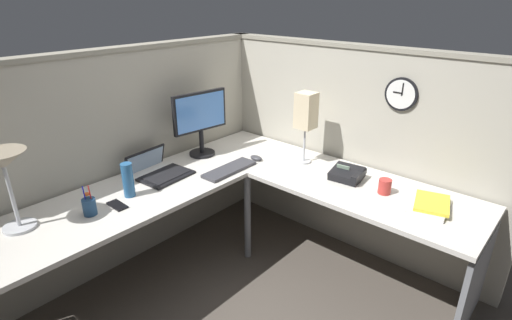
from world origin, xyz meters
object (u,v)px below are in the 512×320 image
object	(u,v)px
pen_cup	(89,206)
desk_lamp_paper	(306,113)
book_stack	(430,205)
cell_phone	(117,205)
office_phone	(348,175)
monitor	(200,119)
laptop	(157,170)
thermos_flask	(128,180)
desk_lamp_dome	(4,167)
computer_mouse	(256,158)
wall_clock	(401,94)
coffee_mug	(385,186)
keyboard	(229,169)

from	to	relation	value
pen_cup	desk_lamp_paper	xyz separation A→B (m)	(1.44, -0.48, 0.33)
book_stack	desk_lamp_paper	xyz separation A→B (m)	(0.08, 0.96, 0.36)
cell_phone	office_phone	bearing A→B (deg)	-33.68
monitor	office_phone	size ratio (longest dim) A/B	2.24
laptop	thermos_flask	bearing A→B (deg)	-154.32
laptop	desk_lamp_dome	xyz separation A→B (m)	(-0.91, -0.02, 0.34)
cell_phone	thermos_flask	bearing A→B (deg)	25.72
computer_mouse	wall_clock	size ratio (longest dim) A/B	0.47
office_phone	book_stack	distance (m)	0.56
desk_lamp_dome	cell_phone	world-z (taller)	desk_lamp_dome
cell_phone	office_phone	size ratio (longest dim) A/B	0.64
office_phone	coffee_mug	world-z (taller)	office_phone
keyboard	computer_mouse	bearing A→B (deg)	-3.64
monitor	desk_lamp_paper	world-z (taller)	desk_lamp_paper
book_stack	coffee_mug	bearing A→B (deg)	89.71
desk_lamp_paper	thermos_flask	bearing A→B (deg)	156.36
keyboard	desk_lamp_dome	bearing A→B (deg)	164.70
monitor	coffee_mug	bearing A→B (deg)	-76.59
pen_cup	office_phone	size ratio (longest dim) A/B	0.81
cell_phone	thermos_flask	world-z (taller)	thermos_flask
office_phone	monitor	bearing A→B (deg)	107.89
office_phone	desk_lamp_dome	bearing A→B (deg)	148.80
laptop	cell_phone	bearing A→B (deg)	-154.60
keyboard	desk_lamp_dome	world-z (taller)	desk_lamp_dome
monitor	keyboard	bearing A→B (deg)	-101.72
pen_cup	cell_phone	bearing A→B (deg)	-9.97
laptop	computer_mouse	size ratio (longest dim) A/B	3.91
monitor	coffee_mug	size ratio (longest dim) A/B	5.21
computer_mouse	coffee_mug	bearing A→B (deg)	-82.49
keyboard	pen_cup	world-z (taller)	pen_cup
desk_lamp_dome	pen_cup	distance (m)	0.47
desk_lamp_paper	coffee_mug	distance (m)	0.76
book_stack	desk_lamp_paper	size ratio (longest dim) A/B	0.60
thermos_flask	desk_lamp_paper	world-z (taller)	desk_lamp_paper
desk_lamp_paper	coffee_mug	bearing A→B (deg)	-96.70
keyboard	office_phone	xyz separation A→B (m)	(0.43, -0.71, 0.03)
keyboard	desk_lamp_paper	world-z (taller)	desk_lamp_paper
desk_lamp_dome	coffee_mug	world-z (taller)	desk_lamp_dome
laptop	pen_cup	world-z (taller)	pen_cup
book_stack	desk_lamp_paper	world-z (taller)	desk_lamp_paper
book_stack	coffee_mug	xyz separation A→B (m)	(0.00, 0.29, 0.03)
monitor	wall_clock	distance (m)	1.44
monitor	desk_lamp_dome	distance (m)	1.36
computer_mouse	office_phone	world-z (taller)	office_phone
coffee_mug	wall_clock	xyz separation A→B (m)	(0.33, 0.10, 0.52)
monitor	computer_mouse	xyz separation A→B (m)	(0.20, -0.39, -0.28)
keyboard	office_phone	bearing A→B (deg)	-59.70
office_phone	wall_clock	distance (m)	0.63
cell_phone	laptop	bearing A→B (deg)	26.42
thermos_flask	desk_lamp_paper	bearing A→B (deg)	-23.64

